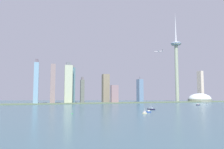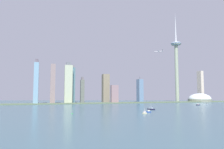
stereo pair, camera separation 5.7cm
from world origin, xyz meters
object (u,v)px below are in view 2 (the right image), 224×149
airplane (159,51)px  skyscraper_0 (82,91)px  boat_7 (149,112)px  skyscraper_6 (200,86)px  channel_buoy_0 (72,113)px  boat_0 (198,105)px  skyscraper_4 (114,94)px  boat_6 (151,109)px  skyscraper_7 (72,85)px  boat_5 (207,104)px  skyscraper_2 (36,83)px  observation_tower (176,59)px  skyscraper_1 (53,84)px  skyscraper_5 (68,84)px  skyscraper_3 (140,91)px  stadium_dome (200,99)px  skyscraper_8 (106,88)px  boat_1 (145,113)px

airplane → skyscraper_0: bearing=9.6°
boat_7 → skyscraper_6: bearing=65.5°
airplane → channel_buoy_0: bearing=77.5°
boat_0 → airplane: bearing=99.3°
boat_7 → channel_buoy_0: 133.35m
skyscraper_4 → boat_6: size_ratio=3.32×
skyscraper_7 → skyscraper_6: bearing=3.0°
boat_0 → boat_5: (62.78, 36.92, -0.03)m
skyscraper_6 → airplane: size_ratio=4.67×
skyscraper_6 → skyscraper_2: bearing=-173.8°
observation_tower → skyscraper_1: size_ratio=2.83×
skyscraper_4 → channel_buoy_0: skyscraper_4 is taller
airplane → skyscraper_5: bearing=24.5°
boat_0 → skyscraper_2: bearing=149.7°
channel_buoy_0 → airplane: bearing=41.8°
skyscraper_6 → boat_0: (-226.15, -260.94, -63.41)m
boat_0 → skyscraper_1: bearing=145.5°
observation_tower → skyscraper_3: observation_tower is taller
channel_buoy_0 → skyscraper_5: bearing=85.9°
stadium_dome → skyscraper_3: (-235.54, 44.34, 33.38)m
skyscraper_7 → channel_buoy_0: bearing=-96.0°
skyscraper_2 → skyscraper_7: skyscraper_2 is taller
observation_tower → skyscraper_8: bearing=173.8°
observation_tower → boat_5: bearing=-96.3°
skyscraper_0 → boat_6: bearing=-77.0°
stadium_dome → skyscraper_1: bearing=179.3°
skyscraper_7 → boat_5: (389.70, -194.72, -60.67)m
stadium_dome → skyscraper_1: 560.88m
skyscraper_5 → airplane: size_ratio=4.90×
skyscraper_7 → skyscraper_8: (125.43, 20.83, -10.08)m
skyscraper_8 → channel_buoy_0: (-165.34, -402.83, -51.03)m
skyscraper_2 → skyscraper_7: bearing=20.5°
skyscraper_7 → skyscraper_8: size_ratio=1.24×
skyscraper_8 → boat_1: 443.08m
skyscraper_3 → boat_6: (-132.84, -347.99, -41.76)m
airplane → observation_tower: bearing=-111.1°
skyscraper_3 → channel_buoy_0: skyscraper_3 is taller
skyscraper_3 → boat_5: (131.51, -203.33, -42.07)m
boat_7 → boat_6: bearing=82.1°
boat_6 → boat_0: bearing=-78.4°
skyscraper_1 → channel_buoy_0: (24.61, -353.55, -62.89)m
skyscraper_8 → airplane: size_ratio=3.75×
skyscraper_0 → boat_5: bearing=-32.6°
boat_0 → boat_6: boat_6 is taller
stadium_dome → skyscraper_0: 459.29m
stadium_dome → skyscraper_5: 511.75m
boat_0 → boat_1: 313.22m
skyscraper_3 → skyscraper_1: bearing=-173.4°
observation_tower → skyscraper_6: bearing=15.3°
skyscraper_6 → boat_0: 351.07m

